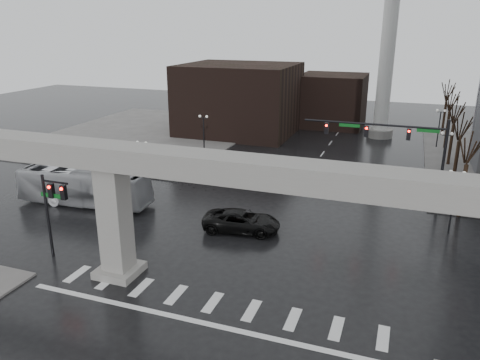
{
  "coord_description": "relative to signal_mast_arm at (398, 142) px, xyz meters",
  "views": [
    {
      "loc": [
        9.55,
        -22.69,
        15.48
      ],
      "look_at": [
        -1.62,
        8.14,
        4.5
      ],
      "focal_mm": 35.0,
      "sensor_mm": 36.0,
      "label": 1
    }
  ],
  "objects": [
    {
      "name": "ground",
      "position": [
        -8.99,
        -18.8,
        -5.83
      ],
      "size": [
        160.0,
        160.0,
        0.0
      ],
      "primitive_type": "plane",
      "color": "black",
      "rests_on": "ground"
    },
    {
      "name": "sidewalk_nw",
      "position": [
        -34.99,
        17.2,
        -5.75
      ],
      "size": [
        28.0,
        36.0,
        0.15
      ],
      "primitive_type": "cube",
      "color": "slate",
      "rests_on": "ground"
    },
    {
      "name": "elevated_guideway",
      "position": [
        -7.73,
        -18.8,
        1.05
      ],
      "size": [
        48.0,
        2.6,
        8.7
      ],
      "color": "gray",
      "rests_on": "ground"
    },
    {
      "name": "building_far_left",
      "position": [
        -22.99,
        23.2,
        -0.83
      ],
      "size": [
        16.0,
        14.0,
        10.0
      ],
      "primitive_type": "cube",
      "color": "black",
      "rests_on": "ground"
    },
    {
      "name": "building_far_mid",
      "position": [
        -10.99,
        33.2,
        -1.83
      ],
      "size": [
        10.0,
        10.0,
        8.0
      ],
      "primitive_type": "cube",
      "color": "black",
      "rests_on": "ground"
    },
    {
      "name": "smokestack",
      "position": [
        -2.99,
        27.2,
        7.52
      ],
      "size": [
        3.6,
        3.6,
        30.0
      ],
      "color": "silver",
      "rests_on": "ground"
    },
    {
      "name": "signal_mast_arm",
      "position": [
        0.0,
        0.0,
        0.0
      ],
      "size": [
        12.12,
        0.43,
        8.0
      ],
      "color": "black",
      "rests_on": "ground"
    },
    {
      "name": "signal_left_pole",
      "position": [
        -21.24,
        -18.3,
        -1.76
      ],
      "size": [
        2.3,
        0.3,
        6.0
      ],
      "color": "black",
      "rests_on": "ground"
    },
    {
      "name": "flagpole_assembly",
      "position": [
        6.3,
        3.2,
        1.7
      ],
      "size": [
        2.06,
        0.12,
        12.0
      ],
      "color": "silver",
      "rests_on": "ground"
    },
    {
      "name": "lamp_right_0",
      "position": [
        4.51,
        -4.8,
        -2.36
      ],
      "size": [
        1.22,
        0.32,
        5.11
      ],
      "color": "black",
      "rests_on": "ground"
    },
    {
      "name": "lamp_right_1",
      "position": [
        4.51,
        9.2,
        -2.36
      ],
      "size": [
        1.22,
        0.32,
        5.11
      ],
      "color": "black",
      "rests_on": "ground"
    },
    {
      "name": "lamp_right_2",
      "position": [
        4.51,
        23.2,
        -2.36
      ],
      "size": [
        1.22,
        0.32,
        5.11
      ],
      "color": "black",
      "rests_on": "ground"
    },
    {
      "name": "lamp_left_0",
      "position": [
        -22.49,
        -4.8,
        -2.36
      ],
      "size": [
        1.22,
        0.32,
        5.11
      ],
      "color": "black",
      "rests_on": "ground"
    },
    {
      "name": "lamp_left_1",
      "position": [
        -22.49,
        9.2,
        -2.36
      ],
      "size": [
        1.22,
        0.32,
        5.11
      ],
      "color": "black",
      "rests_on": "ground"
    },
    {
      "name": "lamp_left_2",
      "position": [
        -22.49,
        23.2,
        -2.36
      ],
      "size": [
        1.22,
        0.32,
        5.11
      ],
      "color": "black",
      "rests_on": "ground"
    },
    {
      "name": "tree_right_0",
      "position": [
        5.54,
        -0.78,
        -3.04
      ],
      "size": [
        1.09,
        1.58,
        7.5
      ],
      "color": "black",
      "rests_on": "ground"
    },
    {
      "name": "tree_right_1",
      "position": [
        5.54,
        7.22,
        -2.98
      ],
      "size": [
        1.09,
        1.61,
        7.67
      ],
      "color": "black",
      "rests_on": "ground"
    },
    {
      "name": "tree_right_2",
      "position": [
        5.54,
        15.22,
        -2.91
      ],
      "size": [
        1.1,
        1.63,
        7.85
      ],
      "color": "black",
      "rests_on": "ground"
    },
    {
      "name": "tree_right_3",
      "position": [
        5.54,
        23.22,
        -2.85
      ],
      "size": [
        1.11,
        1.66,
        8.02
      ],
      "color": "black",
      "rests_on": "ground"
    },
    {
      "name": "tree_right_4",
      "position": [
        5.54,
        31.22,
        -2.79
      ],
      "size": [
        1.12,
        1.69,
        8.19
      ],
      "color": "black",
      "rests_on": "ground"
    },
    {
      "name": "pickup_truck",
      "position": [
        -10.77,
        -9.86,
        -4.99
      ],
      "size": [
        6.34,
        3.6,
        1.67
      ],
      "primitive_type": "imported",
      "rotation": [
        0.0,
        0.0,
        1.71
      ],
      "color": "black",
      "rests_on": "ground"
    },
    {
      "name": "city_bus",
      "position": [
        -25.98,
        -9.18,
        -4.13
      ],
      "size": [
        12.42,
        3.87,
        3.4
      ],
      "primitive_type": "imported",
      "rotation": [
        0.0,
        0.0,
        1.65
      ],
      "color": "#AFB0B4",
      "rests_on": "ground"
    },
    {
      "name": "far_car",
      "position": [
        -9.19,
        7.17,
        -5.11
      ],
      "size": [
        2.26,
        4.4,
        1.43
      ],
      "primitive_type": "imported",
      "rotation": [
        0.0,
        0.0,
        -0.14
      ],
      "color": "black",
      "rests_on": "ground"
    }
  ]
}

